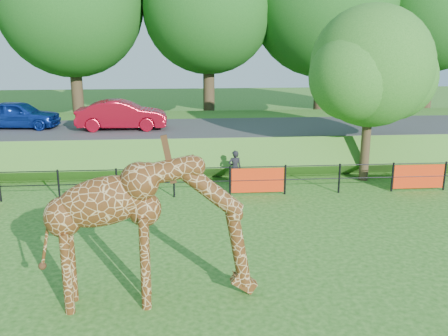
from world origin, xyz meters
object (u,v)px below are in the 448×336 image
at_px(car_red, 122,115).
at_px(tree_east, 373,71).
at_px(car_blue, 18,114).
at_px(giraffe, 151,231).
at_px(visitor, 235,168).

bearing_deg(car_red, tree_east, -112.18).
bearing_deg(car_blue, car_red, -91.81).
distance_m(giraffe, car_blue, 15.26).
distance_m(car_red, visitor, 6.67).
bearing_deg(visitor, giraffe, 67.40).
relative_size(car_red, tree_east, 0.60).
relative_size(car_blue, tree_east, 0.55).
relative_size(giraffe, visitor, 3.31).
bearing_deg(visitor, tree_east, 179.17).
bearing_deg(car_blue, tree_east, -101.36).
distance_m(giraffe, visitor, 8.86).
height_order(giraffe, car_blue, giraffe).
relative_size(car_red, visitor, 2.93).
height_order(giraffe, car_red, giraffe).
distance_m(visitor, tree_east, 6.41).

